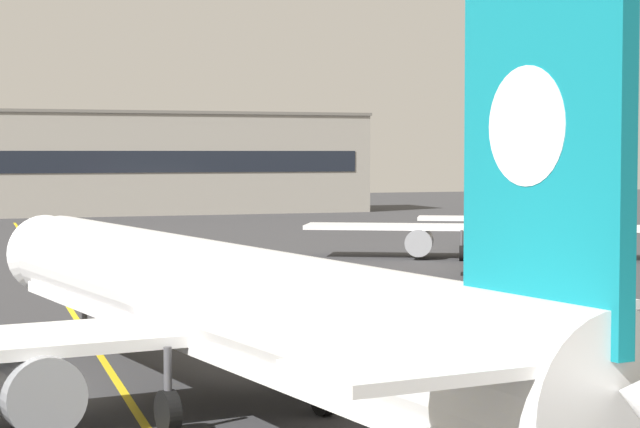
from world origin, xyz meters
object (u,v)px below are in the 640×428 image
airliner_background (493,219)px  apron_lamp_post (595,166)px  safety_cone_by_nose_gear (145,328)px  airliner_foreground (224,307)px

airliner_background → apron_lamp_post: size_ratio=2.33×
airliner_background → safety_cone_by_nose_gear: (-32.59, -27.78, -2.81)m
airliner_background → safety_cone_by_nose_gear: 42.91m
airliner_foreground → safety_cone_by_nose_gear: bearing=87.1°
airliner_background → safety_cone_by_nose_gear: airliner_background is taller
airliner_foreground → apron_lamp_post: bearing=-5.9°
airliner_foreground → airliner_background: airliner_foreground is taller
safety_cone_by_nose_gear → apron_lamp_post: bearing=-57.3°
airliner_foreground → apron_lamp_post: apron_lamp_post is taller
airliner_background → apron_lamp_post: (-20.76, -46.19, 4.71)m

